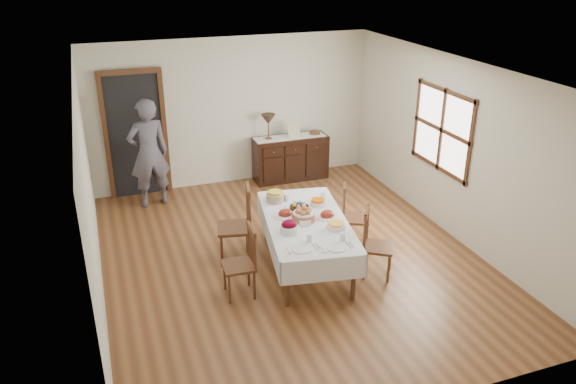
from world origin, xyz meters
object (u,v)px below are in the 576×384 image
object	(u,v)px
chair_right_near	(375,243)
chair_right_far	(352,215)
chair_left_far	(238,223)
sideboard	(291,158)
dining_table	(306,226)
table_lamp	(268,120)
chair_left_near	(242,261)
person	(148,150)

from	to	relation	value
chair_right_near	chair_right_far	xyz separation A→B (m)	(0.08, 0.85, -0.00)
chair_left_far	sideboard	distance (m)	3.03
dining_table	table_lamp	xyz separation A→B (m)	(0.46, 3.03, 0.55)
chair_left_near	table_lamp	distance (m)	3.74
chair_left_near	person	bearing A→B (deg)	-164.20
chair_right_near	person	bearing A→B (deg)	70.46
dining_table	chair_left_near	world-z (taller)	chair_left_near
chair_left_far	person	xyz separation A→B (m)	(-0.88, 2.23, 0.42)
person	sideboard	bearing A→B (deg)	177.73
dining_table	chair_left_near	bearing A→B (deg)	-150.39
chair_right_near	chair_left_far	bearing A→B (deg)	91.13
sideboard	table_lamp	world-z (taller)	table_lamp
chair_right_near	sideboard	world-z (taller)	chair_right_near
dining_table	sideboard	xyz separation A→B (m)	(0.87, 3.01, -0.21)
chair_left_far	sideboard	xyz separation A→B (m)	(1.67, 2.52, -0.14)
chair_left_far	person	size ratio (longest dim) A/B	0.56
person	chair_right_far	bearing A→B (deg)	128.18
chair_left_near	sideboard	size ratio (longest dim) A/B	0.68
chair_left_near	chair_left_far	distance (m)	0.86
chair_right_far	chair_left_near	bearing A→B (deg)	136.48
person	table_lamp	size ratio (longest dim) A/B	4.20
dining_table	person	world-z (taller)	person
dining_table	chair_right_far	xyz separation A→B (m)	(0.85, 0.37, -0.15)
sideboard	chair_right_far	bearing A→B (deg)	-90.55
dining_table	chair_left_near	size ratio (longest dim) A/B	2.38
chair_left_near	chair_right_near	xyz separation A→B (m)	(1.73, -0.14, 0.01)
chair_left_far	table_lamp	size ratio (longest dim) A/B	2.36
chair_right_far	table_lamp	bearing A→B (deg)	33.22
chair_left_far	chair_right_far	world-z (taller)	chair_left_far
sideboard	chair_right_near	bearing A→B (deg)	-91.81
person	dining_table	bearing A→B (deg)	112.86
sideboard	person	bearing A→B (deg)	-173.49
sideboard	table_lamp	bearing A→B (deg)	177.68
dining_table	sideboard	size ratio (longest dim) A/B	1.61
chair_right_far	chair_left_far	bearing A→B (deg)	110.62
chair_left_far	sideboard	bearing A→B (deg)	158.62
chair_left_near	chair_right_far	world-z (taller)	chair_right_far
table_lamp	chair_left_far	bearing A→B (deg)	-116.21
chair_left_near	sideboard	bearing A→B (deg)	154.16
chair_right_near	dining_table	bearing A→B (deg)	90.55
sideboard	table_lamp	distance (m)	0.87
sideboard	table_lamp	xyz separation A→B (m)	(-0.42, 0.02, 0.76)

